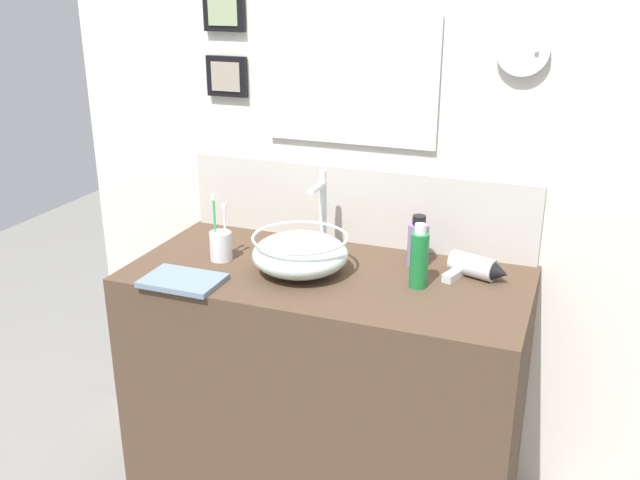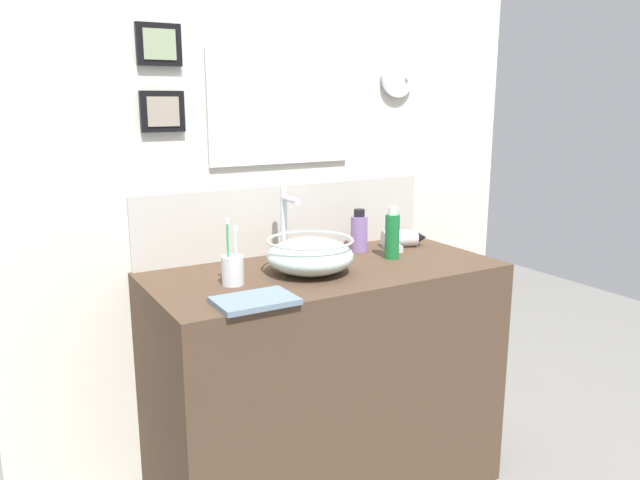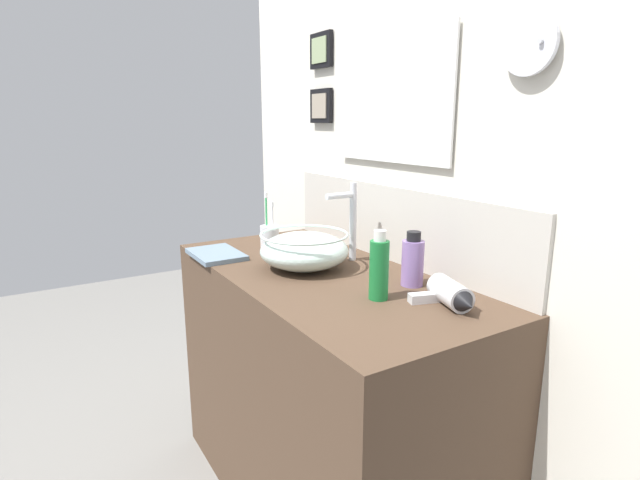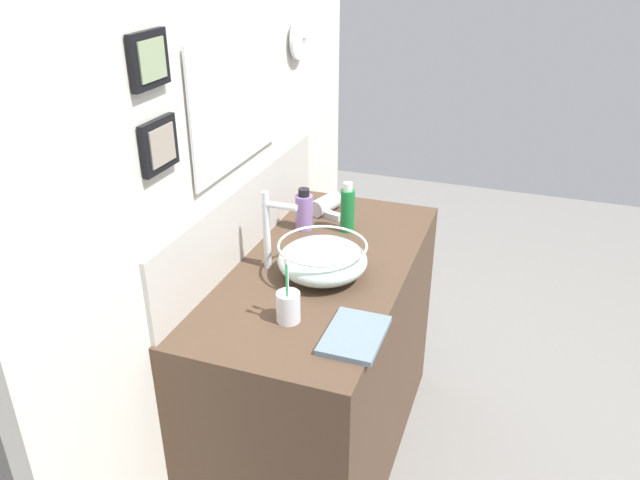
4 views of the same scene
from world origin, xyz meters
The scene contains 9 objects.
vanity_counter centered at (0.00, 0.00, 0.41)m, with size 1.17×0.56×0.83m, color #4C3828.
back_panel centered at (0.00, 0.31, 1.26)m, with size 2.03×0.10×2.52m.
glass_bowl_sink centered at (-0.07, -0.03, 0.89)m, with size 0.28×0.28×0.12m.
faucet centered at (-0.07, 0.15, 0.98)m, with size 0.02×0.12×0.26m.
hair_drier centered at (0.41, 0.12, 0.86)m, with size 0.19×0.14×0.07m.
toothbrush_cup centered at (-0.34, -0.02, 0.87)m, with size 0.07×0.07×0.21m.
soap_dispenser centered at (0.27, 0.00, 0.91)m, with size 0.05×0.05×0.19m.
lotion_bottle centered at (0.23, 0.15, 0.90)m, with size 0.06×0.06×0.16m.
hand_towel centered at (-0.36, -0.22, 0.83)m, with size 0.22×0.15×0.02m, color slate.
Camera 2 is at (-1.02, -1.73, 1.38)m, focal length 35.00 mm.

